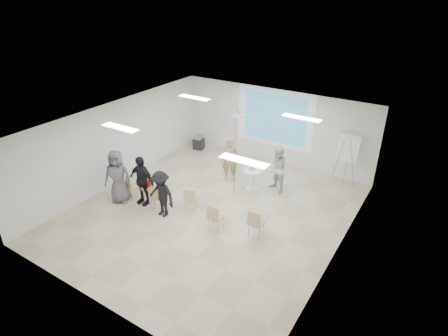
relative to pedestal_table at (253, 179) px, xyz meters
The scene contains 30 objects.
floor 2.10m from the pedestal_table, 102.10° to the right, with size 8.00×9.00×0.10m, color beige.
ceiling 3.32m from the pedestal_table, 102.10° to the right, with size 8.00×9.00×0.10m, color white.
wall_back 2.80m from the pedestal_table, 99.54° to the left, with size 8.00×0.10×3.00m, color silver.
wall_left 5.02m from the pedestal_table, 155.94° to the right, with size 0.10×9.00×3.00m, color silver.
wall_right 4.27m from the pedestal_table, 28.90° to the right, with size 0.10×9.00×3.00m, color silver.
projection_halo 2.89m from the pedestal_table, 99.78° to the left, with size 3.20×0.01×2.30m, color silver.
projection_image 2.88m from the pedestal_table, 99.84° to the left, with size 2.60×0.01×1.90m, color #3796BC.
pedestal_table is the anchor object (origin of this frame).
player_left 1.16m from the pedestal_table, behind, with size 0.69×0.46×1.88m, color tan.
player_right 0.99m from the pedestal_table, 24.74° to the left, with size 0.90×0.72×1.86m, color silver.
controller_left 1.25m from the pedestal_table, 153.97° to the left, with size 0.04×0.12×0.04m, color white.
controller_right 1.18m from the pedestal_table, 45.52° to the left, with size 0.04×0.13×0.04m, color white.
chair_far_left 4.17m from the pedestal_table, 139.81° to the right, with size 0.52×0.54×0.83m.
chair_left_mid 3.57m from the pedestal_table, 134.24° to the right, with size 0.56×0.59×0.98m.
chair_left_inner 3.42m from the pedestal_table, 125.74° to the right, with size 0.53×0.55×0.85m.
chair_center 2.48m from the pedestal_table, 114.25° to the right, with size 0.49×0.51×0.80m.
chair_right_inner 2.75m from the pedestal_table, 85.41° to the right, with size 0.43×0.46×0.85m.
chair_right_far 2.73m from the pedestal_table, 59.82° to the right, with size 0.42×0.45×0.87m.
red_jacket 3.69m from the pedestal_table, 132.98° to the right, with size 0.39×0.09×0.37m, color #A21713.
laptop 3.37m from the pedestal_table, 126.99° to the right, with size 0.31×0.23×0.02m, color black.
audience_left 3.83m from the pedestal_table, 133.93° to the right, with size 1.14×0.68×1.96m, color black.
audience_mid 3.39m from the pedestal_table, 118.76° to the right, with size 1.13×0.62×1.75m, color black.
audience_outer 4.59m from the pedestal_table, 138.06° to the right, with size 1.00×0.66×2.06m, color slate.
flipchart_easel 3.48m from the pedestal_table, 37.82° to the left, with size 0.87×0.66×2.02m.
av_cart 4.12m from the pedestal_table, 153.26° to the left, with size 0.50×0.44×0.66m.
ceiling_projector 2.33m from the pedestal_table, 122.98° to the right, with size 0.30×0.25×3.00m.
fluor_panel_nw 3.51m from the pedestal_table, behind, with size 1.20×0.30×0.02m, color white.
fluor_panel_ne 2.98m from the pedestal_table, ahead, with size 1.20×0.30×0.02m, color white.
fluor_panel_sw 4.96m from the pedestal_table, 124.76° to the right, with size 1.20×0.30×0.02m, color white.
fluor_panel_se 4.60m from the pedestal_table, 65.82° to the right, with size 1.20×0.30×0.02m, color white.
Camera 1 is at (5.76, -8.28, 6.71)m, focal length 30.00 mm.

